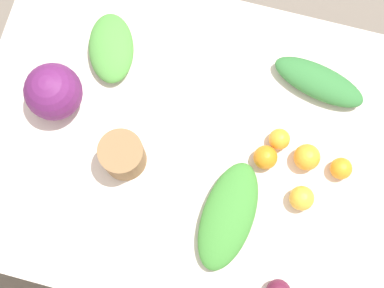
{
  "coord_description": "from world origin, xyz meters",
  "views": [
    {
      "loc": [
        0.09,
        -0.36,
        2.36
      ],
      "look_at": [
        0.0,
        0.0,
        0.73
      ],
      "focal_mm": 50.0,
      "sensor_mm": 36.0,
      "label": 1
    }
  ],
  "objects_px": {
    "orange_3": "(302,198)",
    "orange_4": "(341,168)",
    "orange_2": "(279,139)",
    "paper_bag": "(123,155)",
    "greens_bunch_dandelion": "(111,48)",
    "greens_bunch_beet_tops": "(228,216)",
    "orange_1": "(265,157)",
    "orange_0": "(307,157)",
    "greens_bunch_chard": "(319,82)",
    "cabbage_purple": "(53,92)"
  },
  "relations": [
    {
      "from": "greens_bunch_beet_tops",
      "to": "orange_0",
      "type": "height_order",
      "value": "orange_0"
    },
    {
      "from": "orange_2",
      "to": "orange_4",
      "type": "bearing_deg",
      "value": -11.93
    },
    {
      "from": "orange_2",
      "to": "orange_3",
      "type": "bearing_deg",
      "value": -57.42
    },
    {
      "from": "greens_bunch_chard",
      "to": "orange_3",
      "type": "height_order",
      "value": "orange_3"
    },
    {
      "from": "orange_4",
      "to": "orange_2",
      "type": "bearing_deg",
      "value": 168.07
    },
    {
      "from": "greens_bunch_beet_tops",
      "to": "greens_bunch_chard",
      "type": "xyz_separation_m",
      "value": [
        0.18,
        0.49,
        -0.0
      ]
    },
    {
      "from": "greens_bunch_beet_tops",
      "to": "orange_0",
      "type": "xyz_separation_m",
      "value": [
        0.19,
        0.23,
        0.01
      ]
    },
    {
      "from": "orange_0",
      "to": "greens_bunch_dandelion",
      "type": "bearing_deg",
      "value": 164.18
    },
    {
      "from": "paper_bag",
      "to": "orange_4",
      "type": "xyz_separation_m",
      "value": [
        0.66,
        0.14,
        -0.03
      ]
    },
    {
      "from": "cabbage_purple",
      "to": "greens_bunch_chard",
      "type": "height_order",
      "value": "cabbage_purple"
    },
    {
      "from": "cabbage_purple",
      "to": "paper_bag",
      "type": "xyz_separation_m",
      "value": [
        0.26,
        -0.13,
        -0.02
      ]
    },
    {
      "from": "orange_2",
      "to": "orange_1",
      "type": "bearing_deg",
      "value": -113.23
    },
    {
      "from": "orange_3",
      "to": "orange_1",
      "type": "bearing_deg",
      "value": 144.64
    },
    {
      "from": "greens_bunch_dandelion",
      "to": "orange_4",
      "type": "relative_size",
      "value": 3.53
    },
    {
      "from": "paper_bag",
      "to": "orange_3",
      "type": "height_order",
      "value": "paper_bag"
    },
    {
      "from": "paper_bag",
      "to": "greens_bunch_beet_tops",
      "type": "height_order",
      "value": "paper_bag"
    },
    {
      "from": "orange_1",
      "to": "orange_2",
      "type": "distance_m",
      "value": 0.08
    },
    {
      "from": "orange_4",
      "to": "orange_1",
      "type": "bearing_deg",
      "value": -173.71
    },
    {
      "from": "orange_0",
      "to": "orange_2",
      "type": "distance_m",
      "value": 0.1
    },
    {
      "from": "greens_bunch_beet_tops",
      "to": "orange_1",
      "type": "relative_size",
      "value": 4.54
    },
    {
      "from": "orange_3",
      "to": "orange_4",
      "type": "bearing_deg",
      "value": 50.77
    },
    {
      "from": "greens_bunch_chard",
      "to": "orange_4",
      "type": "bearing_deg",
      "value": -64.51
    },
    {
      "from": "greens_bunch_dandelion",
      "to": "greens_bunch_chard",
      "type": "distance_m",
      "value": 0.68
    },
    {
      "from": "orange_4",
      "to": "cabbage_purple",
      "type": "bearing_deg",
      "value": -179.87
    },
    {
      "from": "paper_bag",
      "to": "orange_2",
      "type": "relative_size",
      "value": 2.07
    },
    {
      "from": "cabbage_purple",
      "to": "greens_bunch_dandelion",
      "type": "bearing_deg",
      "value": 60.29
    },
    {
      "from": "greens_bunch_dandelion",
      "to": "orange_2",
      "type": "height_order",
      "value": "same"
    },
    {
      "from": "orange_1",
      "to": "orange_4",
      "type": "height_order",
      "value": "orange_1"
    },
    {
      "from": "greens_bunch_dandelion",
      "to": "greens_bunch_chard",
      "type": "height_order",
      "value": "greens_bunch_chard"
    },
    {
      "from": "greens_bunch_dandelion",
      "to": "cabbage_purple",
      "type": "bearing_deg",
      "value": -119.71
    },
    {
      "from": "paper_bag",
      "to": "orange_2",
      "type": "distance_m",
      "value": 0.49
    },
    {
      "from": "greens_bunch_beet_tops",
      "to": "greens_bunch_chard",
      "type": "distance_m",
      "value": 0.52
    },
    {
      "from": "paper_bag",
      "to": "greens_bunch_chard",
      "type": "distance_m",
      "value": 0.66
    },
    {
      "from": "greens_bunch_beet_tops",
      "to": "orange_3",
      "type": "xyz_separation_m",
      "value": [
        0.2,
        0.11,
        0.0
      ]
    },
    {
      "from": "greens_bunch_beet_tops",
      "to": "greens_bunch_chard",
      "type": "relative_size",
      "value": 1.12
    },
    {
      "from": "orange_2",
      "to": "greens_bunch_beet_tops",
      "type": "bearing_deg",
      "value": -109.81
    },
    {
      "from": "orange_0",
      "to": "cabbage_purple",
      "type": "bearing_deg",
      "value": -179.4
    },
    {
      "from": "orange_0",
      "to": "orange_1",
      "type": "height_order",
      "value": "orange_0"
    },
    {
      "from": "greens_bunch_dandelion",
      "to": "paper_bag",
      "type": "bearing_deg",
      "value": -67.04
    },
    {
      "from": "orange_4",
      "to": "greens_bunch_chard",
      "type": "bearing_deg",
      "value": 115.49
    },
    {
      "from": "cabbage_purple",
      "to": "orange_4",
      "type": "xyz_separation_m",
      "value": [
        0.92,
        0.0,
        -0.06
      ]
    },
    {
      "from": "orange_3",
      "to": "paper_bag",
      "type": "bearing_deg",
      "value": -178.44
    },
    {
      "from": "orange_0",
      "to": "paper_bag",
      "type": "bearing_deg",
      "value": -165.33
    },
    {
      "from": "orange_1",
      "to": "orange_3",
      "type": "relative_size",
      "value": 0.98
    },
    {
      "from": "greens_bunch_chard",
      "to": "paper_bag",
      "type": "bearing_deg",
      "value": -143.45
    },
    {
      "from": "paper_bag",
      "to": "greens_bunch_dandelion",
      "type": "bearing_deg",
      "value": 112.96
    },
    {
      "from": "greens_bunch_dandelion",
      "to": "orange_3",
      "type": "height_order",
      "value": "orange_3"
    },
    {
      "from": "cabbage_purple",
      "to": "greens_bunch_dandelion",
      "type": "distance_m",
      "value": 0.24
    },
    {
      "from": "greens_bunch_chard",
      "to": "orange_2",
      "type": "bearing_deg",
      "value": -110.61
    },
    {
      "from": "greens_bunch_chard",
      "to": "orange_1",
      "type": "height_order",
      "value": "orange_1"
    }
  ]
}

